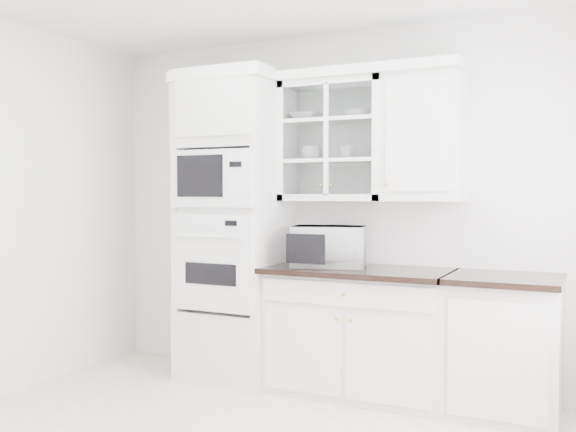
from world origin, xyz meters
The scene contains 12 objects.
room_shell centered at (0.00, 0.43, 1.78)m, with size 4.00×3.50×2.70m.
oven_column centered at (-0.75, 1.42, 1.20)m, with size 0.76×0.68×2.40m.
base_cabinet_run centered at (0.28, 1.45, 0.46)m, with size 1.32×0.67×0.92m.
extra_base_cabinet centered at (1.28, 1.45, 0.46)m, with size 0.72×0.67×0.92m.
upper_cabinet_glass centered at (0.03, 1.58, 1.85)m, with size 0.80×0.33×0.90m.
upper_cabinet_solid centered at (0.71, 1.58, 1.85)m, with size 0.55×0.33×0.90m, color silver.
crown_molding centered at (-0.07, 1.56, 2.33)m, with size 2.14×0.38×0.07m, color white.
countertop_microwave centered at (0.06, 1.41, 1.07)m, with size 0.51×0.43×0.30m, color white.
bowl_a centered at (-0.19, 1.57, 2.04)m, with size 0.24×0.24×0.06m, color white.
bowl_b centered at (0.20, 1.58, 2.04)m, with size 0.20×0.20×0.06m, color white.
cup_a centered at (-0.17, 1.60, 1.76)m, with size 0.14×0.14×0.11m, color white.
cup_b centered at (0.13, 1.57, 1.76)m, with size 0.11×0.11×0.10m, color white.
Camera 1 is at (1.83, -2.91, 1.45)m, focal length 40.00 mm.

